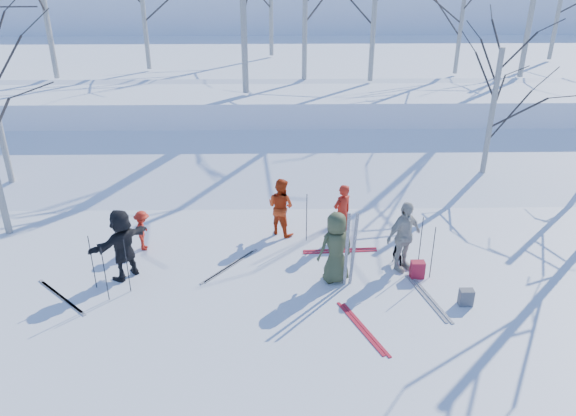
{
  "coord_description": "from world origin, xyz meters",
  "views": [
    {
      "loc": [
        -0.21,
        -10.78,
        7.22
      ],
      "look_at": [
        0.0,
        1.5,
        1.3
      ],
      "focal_mm": 35.0,
      "sensor_mm": 36.0,
      "label": 1
    }
  ],
  "objects_px": {
    "skier_olive_center": "(336,248)",
    "skier_grey_west": "(123,244)",
    "skier_cream_east": "(404,236)",
    "backpack_red": "(417,270)",
    "skier_red_north": "(342,213)",
    "backpack_grey": "(466,297)",
    "backpack_dark": "(339,240)",
    "dog": "(399,256)",
    "skier_redor_behind": "(281,207)",
    "skier_red_seated": "(143,230)"
  },
  "relations": [
    {
      "from": "skier_red_seated",
      "to": "skier_cream_east",
      "type": "xyz_separation_m",
      "value": [
        6.4,
        -1.06,
        0.35
      ]
    },
    {
      "from": "skier_red_seated",
      "to": "backpack_dark",
      "type": "distance_m",
      "value": 5.01
    },
    {
      "from": "skier_olive_center",
      "to": "dog",
      "type": "height_order",
      "value": "skier_olive_center"
    },
    {
      "from": "skier_red_north",
      "to": "skier_redor_behind",
      "type": "relative_size",
      "value": 0.99
    },
    {
      "from": "skier_red_seated",
      "to": "dog",
      "type": "relative_size",
      "value": 1.99
    },
    {
      "from": "skier_red_seated",
      "to": "backpack_grey",
      "type": "relative_size",
      "value": 2.8
    },
    {
      "from": "backpack_red",
      "to": "backpack_dark",
      "type": "relative_size",
      "value": 1.05
    },
    {
      "from": "skier_red_north",
      "to": "backpack_red",
      "type": "height_order",
      "value": "skier_red_north"
    },
    {
      "from": "skier_red_north",
      "to": "skier_red_seated",
      "type": "relative_size",
      "value": 1.48
    },
    {
      "from": "skier_red_north",
      "to": "dog",
      "type": "xyz_separation_m",
      "value": [
        1.28,
        -1.27,
        -0.56
      ]
    },
    {
      "from": "skier_olive_center",
      "to": "backpack_red",
      "type": "bearing_deg",
      "value": 160.85
    },
    {
      "from": "skier_cream_east",
      "to": "backpack_grey",
      "type": "bearing_deg",
      "value": -86.76
    },
    {
      "from": "skier_red_seated",
      "to": "backpack_dark",
      "type": "relative_size",
      "value": 2.66
    },
    {
      "from": "skier_cream_east",
      "to": "backpack_red",
      "type": "relative_size",
      "value": 4.19
    },
    {
      "from": "skier_redor_behind",
      "to": "dog",
      "type": "distance_m",
      "value": 3.36
    },
    {
      "from": "skier_red_north",
      "to": "backpack_grey",
      "type": "height_order",
      "value": "skier_red_north"
    },
    {
      "from": "skier_red_seated",
      "to": "skier_grey_west",
      "type": "relative_size",
      "value": 0.62
    },
    {
      "from": "skier_olive_center",
      "to": "backpack_dark",
      "type": "relative_size",
      "value": 4.32
    },
    {
      "from": "skier_red_seated",
      "to": "skier_grey_west",
      "type": "xyz_separation_m",
      "value": [
        -0.15,
        -1.3,
        0.33
      ]
    },
    {
      "from": "skier_olive_center",
      "to": "backpack_red",
      "type": "distance_m",
      "value": 2.06
    },
    {
      "from": "skier_red_seated",
      "to": "skier_cream_east",
      "type": "height_order",
      "value": "skier_cream_east"
    },
    {
      "from": "dog",
      "to": "backpack_grey",
      "type": "bearing_deg",
      "value": 109.57
    },
    {
      "from": "skier_olive_center",
      "to": "skier_redor_behind",
      "type": "height_order",
      "value": "skier_olive_center"
    },
    {
      "from": "skier_cream_east",
      "to": "skier_red_seated",
      "type": "bearing_deg",
      "value": 137.41
    },
    {
      "from": "dog",
      "to": "backpack_grey",
      "type": "relative_size",
      "value": 1.41
    },
    {
      "from": "skier_redor_behind",
      "to": "dog",
      "type": "height_order",
      "value": "skier_redor_behind"
    },
    {
      "from": "dog",
      "to": "backpack_dark",
      "type": "distance_m",
      "value": 1.64
    },
    {
      "from": "skier_grey_west",
      "to": "backpack_grey",
      "type": "height_order",
      "value": "skier_grey_west"
    },
    {
      "from": "skier_redor_behind",
      "to": "dog",
      "type": "bearing_deg",
      "value": -174.11
    },
    {
      "from": "backpack_grey",
      "to": "backpack_dark",
      "type": "bearing_deg",
      "value": 133.88
    },
    {
      "from": "skier_red_seated",
      "to": "skier_grey_west",
      "type": "height_order",
      "value": "skier_grey_west"
    },
    {
      "from": "skier_red_seated",
      "to": "skier_redor_behind",
      "type": "bearing_deg",
      "value": -81.4
    },
    {
      "from": "skier_olive_center",
      "to": "skier_grey_west",
      "type": "height_order",
      "value": "same"
    },
    {
      "from": "backpack_dark",
      "to": "backpack_grey",
      "type": "bearing_deg",
      "value": -46.12
    },
    {
      "from": "skier_cream_east",
      "to": "backpack_red",
      "type": "distance_m",
      "value": 0.84
    },
    {
      "from": "skier_cream_east",
      "to": "backpack_grey",
      "type": "xyz_separation_m",
      "value": [
        1.11,
        -1.51,
        -0.69
      ]
    },
    {
      "from": "skier_cream_east",
      "to": "skier_grey_west",
      "type": "bearing_deg",
      "value": 148.88
    },
    {
      "from": "backpack_dark",
      "to": "skier_red_north",
      "type": "bearing_deg",
      "value": 75.54
    },
    {
      "from": "skier_cream_east",
      "to": "skier_redor_behind",
      "type": "bearing_deg",
      "value": 114.09
    },
    {
      "from": "skier_red_seated",
      "to": "skier_cream_east",
      "type": "relative_size",
      "value": 0.6
    },
    {
      "from": "skier_grey_west",
      "to": "backpack_dark",
      "type": "distance_m",
      "value": 5.36
    },
    {
      "from": "skier_redor_behind",
      "to": "backpack_dark",
      "type": "height_order",
      "value": "skier_redor_behind"
    },
    {
      "from": "skier_red_north",
      "to": "backpack_red",
      "type": "relative_size",
      "value": 3.75
    },
    {
      "from": "skier_redor_behind",
      "to": "backpack_red",
      "type": "xyz_separation_m",
      "value": [
        3.19,
        -2.25,
        -0.58
      ]
    },
    {
      "from": "skier_grey_west",
      "to": "dog",
      "type": "height_order",
      "value": "skier_grey_west"
    },
    {
      "from": "backpack_dark",
      "to": "skier_olive_center",
      "type": "bearing_deg",
      "value": -99.0
    },
    {
      "from": "skier_olive_center",
      "to": "dog",
      "type": "relative_size",
      "value": 3.23
    },
    {
      "from": "backpack_red",
      "to": "dog",
      "type": "bearing_deg",
      "value": 118.75
    },
    {
      "from": "backpack_grey",
      "to": "skier_red_seated",
      "type": "bearing_deg",
      "value": 161.1
    },
    {
      "from": "backpack_dark",
      "to": "skier_grey_west",
      "type": "bearing_deg",
      "value": -165.48
    }
  ]
}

